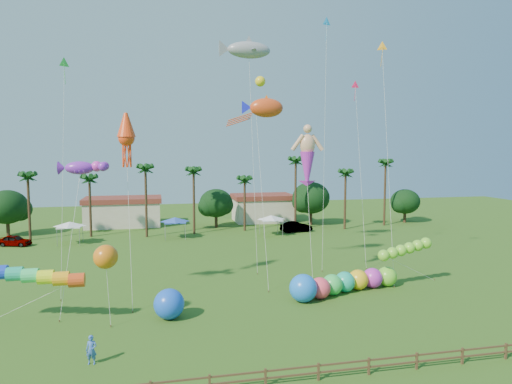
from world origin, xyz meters
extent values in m
plane|color=#285116|center=(0.00, 0.00, 0.00)|extent=(160.00, 160.00, 0.00)
cylinder|color=#3A2819|center=(-26.00, 40.00, 4.50)|extent=(0.36, 0.36, 9.00)
cylinder|color=#3A2819|center=(-18.00, 41.00, 4.25)|extent=(0.36, 0.36, 8.50)
cylinder|color=#3A2819|center=(-10.00, 39.00, 5.00)|extent=(0.36, 0.36, 10.00)
cylinder|color=#3A2819|center=(-3.00, 40.00, 4.75)|extent=(0.36, 0.36, 9.50)
cylinder|color=#3A2819|center=(5.00, 41.00, 4.00)|extent=(0.36, 0.36, 8.00)
cylinder|color=#3A2819|center=(13.00, 40.00, 5.50)|extent=(0.36, 0.36, 11.00)
cylinder|color=#3A2819|center=(21.00, 39.00, 4.50)|extent=(0.36, 0.36, 9.00)
cylinder|color=#3A2819|center=(29.00, 41.00, 5.25)|extent=(0.36, 0.36, 10.50)
sphere|color=#113814|center=(-30.00, 44.00, 4.34)|extent=(5.88, 5.88, 5.88)
sphere|color=#113814|center=(1.00, 45.00, 4.03)|extent=(5.46, 5.46, 5.46)
sphere|color=#113814|center=(17.00, 44.00, 4.65)|extent=(6.30, 6.30, 6.30)
sphere|color=#113814|center=(34.00, 43.00, 3.72)|extent=(5.04, 5.04, 5.04)
cube|color=beige|center=(-14.00, 50.00, 2.00)|extent=(12.00, 7.00, 4.00)
cube|color=beige|center=(10.00, 50.00, 2.00)|extent=(10.00, 7.00, 4.00)
pyramid|color=white|center=(-20.00, 36.00, 2.75)|extent=(3.00, 3.00, 0.60)
pyramid|color=blue|center=(-6.00, 37.00, 2.75)|extent=(3.00, 3.00, 0.60)
pyramid|color=white|center=(8.00, 36.00, 2.75)|extent=(3.00, 3.00, 0.60)
cube|color=brown|center=(-6.00, -6.00, 0.50)|extent=(0.12, 0.12, 1.00)
cube|color=brown|center=(-3.00, -6.00, 0.50)|extent=(0.12, 0.12, 1.00)
cube|color=brown|center=(0.00, -6.00, 0.50)|extent=(0.12, 0.12, 1.00)
cube|color=brown|center=(3.00, -6.00, 0.50)|extent=(0.12, 0.12, 1.00)
cube|color=brown|center=(6.00, -6.00, 0.50)|extent=(0.12, 0.12, 1.00)
cube|color=brown|center=(9.00, -6.00, 0.50)|extent=(0.12, 0.12, 1.00)
cube|color=brown|center=(12.00, -6.00, 0.50)|extent=(0.12, 0.12, 1.00)
cube|color=brown|center=(0.00, -6.00, 0.85)|extent=(36.00, 0.08, 0.10)
cube|color=brown|center=(0.00, -6.00, 0.45)|extent=(36.00, 0.08, 0.10)
imported|color=#4C4C54|center=(-26.98, 36.22, 0.73)|extent=(4.60, 2.95, 1.46)
imported|color=#4C4C54|center=(12.58, 38.14, 0.81)|extent=(5.12, 2.47, 1.62)
imported|color=#3561B9|center=(-12.45, -1.29, 0.87)|extent=(0.70, 0.52, 1.75)
imported|color=gray|center=(9.03, 8.88, 0.78)|extent=(0.95, 0.96, 1.56)
sphere|color=#FF435B|center=(4.96, 7.16, 0.92)|extent=(1.84, 1.84, 1.84)
sphere|color=#30D051|center=(6.35, 7.86, 0.92)|extent=(1.84, 1.84, 1.84)
sphere|color=#19B293|center=(7.78, 8.43, 0.92)|extent=(1.84, 1.84, 1.84)
sphere|color=yellow|center=(9.26, 8.82, 0.92)|extent=(1.84, 1.84, 1.84)
sphere|color=#C82FC6|center=(10.78, 9.05, 0.92)|extent=(1.84, 1.84, 1.84)
sphere|color=#70D62F|center=(12.33, 9.23, 0.92)|extent=(1.84, 1.84, 1.84)
sphere|color=#1B72F4|center=(3.30, 6.67, 1.17)|extent=(2.92, 2.92, 2.35)
sphere|color=blue|center=(-7.75, 5.15, 1.15)|extent=(2.29, 2.29, 2.29)
cylinder|color=#DA4618|center=(-16.13, 5.40, 3.31)|extent=(7.65, 2.29, 1.02)
cylinder|color=silver|center=(-17.51, 6.38, 1.66)|extent=(6.56, 1.99, 3.33)
ellipsoid|color=#78D42F|center=(11.60, 8.57, 3.10)|extent=(5.75, 1.35, 1.25)
cylinder|color=silver|center=(14.72, 9.28, 1.55)|extent=(6.26, 1.44, 3.12)
cylinder|color=brown|center=(17.84, 9.98, 0.08)|extent=(0.08, 0.08, 0.16)
sphere|color=orange|center=(-12.16, 4.92, 5.03)|extent=(1.90, 1.90, 1.73)
cylinder|color=silver|center=(-12.02, 4.65, 2.51)|extent=(0.30, 0.56, 5.03)
cylinder|color=brown|center=(-11.89, 4.39, 0.08)|extent=(0.08, 0.08, 0.16)
cylinder|color=silver|center=(5.24, 10.62, 5.88)|extent=(0.53, 3.55, 11.76)
cylinder|color=brown|center=(4.99, 8.86, 0.08)|extent=(0.08, 0.08, 0.16)
ellipsoid|color=#D54317|center=(2.33, 15.76, 16.83)|extent=(5.24, 2.31, 2.11)
cylinder|color=silver|center=(1.73, 12.78, 8.42)|extent=(1.23, 5.98, 16.84)
cylinder|color=brown|center=(1.13, 9.80, 0.08)|extent=(0.08, 0.08, 0.16)
ellipsoid|color=gray|center=(1.69, 21.29, 23.57)|extent=(6.57, 2.86, 2.28)
cylinder|color=silver|center=(1.56, 18.52, 11.79)|extent=(0.30, 5.57, 23.58)
cylinder|color=brown|center=(1.42, 15.75, 0.08)|extent=(0.08, 0.08, 0.16)
cone|color=#FF4214|center=(-10.89, 11.32, 13.67)|extent=(1.99, 1.99, 4.40)
cylinder|color=silver|center=(-10.69, 9.19, 6.83)|extent=(0.42, 4.29, 13.67)
cylinder|color=brown|center=(-10.50, 7.06, 0.08)|extent=(0.08, 0.08, 0.16)
ellipsoid|color=purple|center=(-14.53, 10.32, 11.22)|extent=(4.23, 2.80, 1.52)
cylinder|color=silver|center=(-15.12, 8.28, 5.61)|extent=(1.20, 4.11, 11.23)
cylinder|color=brown|center=(-15.70, 6.24, 0.08)|extent=(0.08, 0.08, 0.16)
cone|color=#F31B54|center=(13.64, 19.89, 19.94)|extent=(1.06, 0.24, 1.05)
cylinder|color=silver|center=(13.38, 17.47, 9.97)|extent=(0.56, 4.86, 19.94)
cylinder|color=brown|center=(13.11, 15.05, 0.08)|extent=(0.08, 0.08, 0.16)
cone|color=orange|center=(13.54, 13.57, 22.80)|extent=(1.08, 0.81, 1.13)
cylinder|color=silver|center=(13.17, 11.11, 11.40)|extent=(0.77, 4.95, 22.80)
cylinder|color=brown|center=(12.79, 8.65, 0.08)|extent=(0.08, 0.08, 0.16)
cone|color=#32D644|center=(-16.30, 15.32, 20.35)|extent=(1.01, 0.85, 1.10)
cylinder|color=silver|center=(-16.42, 13.26, 10.17)|extent=(0.27, 4.14, 20.35)
cylinder|color=brown|center=(-16.54, 11.20, 0.08)|extent=(0.08, 0.08, 0.16)
cone|color=#1A95EB|center=(9.78, 18.97, 26.39)|extent=(1.18, 0.52, 1.16)
cylinder|color=silver|center=(9.00, 17.13, 13.20)|extent=(1.58, 3.71, 26.39)
cylinder|color=brown|center=(8.23, 15.29, 0.08)|extent=(0.08, 0.08, 0.16)
camera|label=1|loc=(-8.52, -28.73, 12.63)|focal=32.00mm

